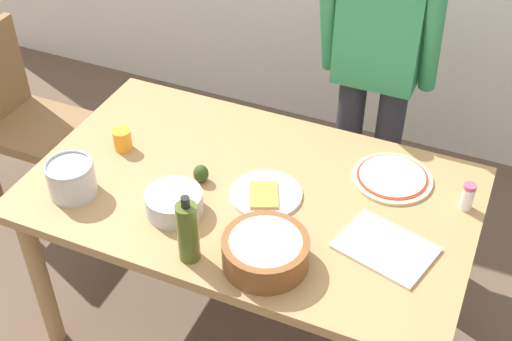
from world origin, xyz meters
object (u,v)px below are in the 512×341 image
at_px(mixing_bowl_steel, 174,203).
at_px(steel_pot, 71,178).
at_px(cup_orange, 122,140).
at_px(cutting_board_white, 386,248).
at_px(dining_table, 251,208).
at_px(pizza_raw_on_board, 392,178).
at_px(plate_with_slice, 266,194).
at_px(avocado, 201,174).
at_px(salt_shaker, 468,197).
at_px(chair_wooden_left, 20,114).
at_px(olive_oil_bottle, 188,232).
at_px(person_cook, 378,61).
at_px(popcorn_bowl, 266,249).

xyz_separation_m(mixing_bowl_steel, steel_pot, (-0.38, -0.06, 0.03)).
xyz_separation_m(cup_orange, cutting_board_white, (1.08, -0.12, -0.04)).
relative_size(dining_table, pizza_raw_on_board, 5.42).
relative_size(plate_with_slice, steel_pot, 1.50).
relative_size(pizza_raw_on_board, mixing_bowl_steel, 1.48).
bearing_deg(dining_table, avocado, -170.86).
height_order(mixing_bowl_steel, cutting_board_white, mixing_bowl_steel).
xyz_separation_m(plate_with_slice, salt_shaker, (0.66, 0.22, 0.04)).
xyz_separation_m(chair_wooden_left, olive_oil_bottle, (1.28, -0.67, 0.33)).
xyz_separation_m(person_cook, popcorn_bowl, (-0.05, -1.07, -0.12)).
bearing_deg(chair_wooden_left, popcorn_bowl, -21.72).
bearing_deg(cup_orange, salt_shaker, 8.25).
xyz_separation_m(plate_with_slice, cup_orange, (-0.61, 0.04, 0.03)).
bearing_deg(mixing_bowl_steel, popcorn_bowl, -14.34).
height_order(dining_table, plate_with_slice, plate_with_slice).
bearing_deg(steel_pot, plate_with_slice, 21.82).
bearing_deg(plate_with_slice, olive_oil_bottle, -106.40).
distance_m(olive_oil_bottle, avocado, 0.39).
relative_size(cup_orange, avocado, 1.21).
bearing_deg(cup_orange, popcorn_bowl, -24.26).
distance_m(chair_wooden_left, mixing_bowl_steel, 1.26).
relative_size(popcorn_bowl, avocado, 4.00).
height_order(dining_table, cutting_board_white, cutting_board_white).
relative_size(person_cook, olive_oil_bottle, 6.33).
distance_m(person_cook, salt_shaker, 0.74).
bearing_deg(pizza_raw_on_board, cup_orange, -166.87).
bearing_deg(salt_shaker, person_cook, 131.79).
bearing_deg(chair_wooden_left, person_cook, 16.55).
bearing_deg(popcorn_bowl, cutting_board_white, 32.32).
height_order(olive_oil_bottle, cutting_board_white, olive_oil_bottle).
distance_m(plate_with_slice, mixing_bowl_steel, 0.33).
height_order(steel_pot, salt_shaker, steel_pot).
bearing_deg(plate_with_slice, dining_table, 169.70).
bearing_deg(avocado, olive_oil_bottle, -68.50).
xyz_separation_m(pizza_raw_on_board, popcorn_bowl, (-0.27, -0.57, 0.05)).
xyz_separation_m(cup_orange, avocado, (0.37, -0.05, -0.01)).
bearing_deg(chair_wooden_left, olive_oil_bottle, -27.86).
bearing_deg(olive_oil_bottle, person_cook, 75.99).
relative_size(popcorn_bowl, salt_shaker, 2.64).
bearing_deg(avocado, salt_shaker, 14.66).
bearing_deg(avocado, mixing_bowl_steel, -93.29).
distance_m(plate_with_slice, steel_pot, 0.69).
xyz_separation_m(popcorn_bowl, olive_oil_bottle, (-0.23, -0.07, 0.05)).
xyz_separation_m(pizza_raw_on_board, olive_oil_bottle, (-0.50, -0.64, 0.10)).
relative_size(chair_wooden_left, cutting_board_white, 3.17).
height_order(chair_wooden_left, mixing_bowl_steel, chair_wooden_left).
bearing_deg(mixing_bowl_steel, cutting_board_white, 9.09).
bearing_deg(dining_table, salt_shaker, 16.01).
bearing_deg(cutting_board_white, dining_table, 169.66).
height_order(olive_oil_bottle, steel_pot, olive_oil_bottle).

